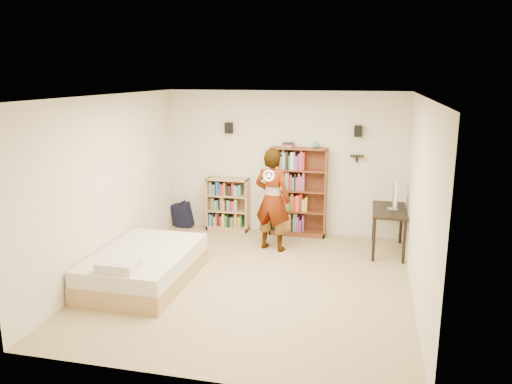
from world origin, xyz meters
TOP-DOWN VIEW (x-y plane):
  - ground at (0.00, 0.00)m, footprint 4.50×5.00m
  - room_shell at (0.00, 0.00)m, footprint 4.52×5.02m
  - crown_molding at (0.00, 0.00)m, footprint 4.50×5.00m
  - speaker_left at (-1.05, 2.40)m, footprint 0.14×0.12m
  - speaker_right at (1.35, 2.40)m, footprint 0.14×0.12m
  - wall_shelf at (1.35, 2.41)m, footprint 0.25×0.16m
  - tall_bookshelf at (0.30, 2.35)m, footprint 1.06×0.31m
  - low_bookshelf at (-1.07, 2.35)m, footprint 0.82×0.31m
  - computer_desk at (1.95, 1.77)m, footprint 0.56×1.12m
  - imac at (2.00, 1.76)m, footprint 0.11×0.47m
  - daybed at (-1.57, -0.35)m, footprint 1.31×2.02m
  - person at (-0.01, 1.45)m, footprint 0.74×0.58m
  - wii_wheel at (-0.01, 1.11)m, footprint 0.20×0.07m
  - navy_bag at (-2.01, 2.33)m, footprint 0.39×0.27m

SIDE VIEW (x-z plane):
  - ground at x=0.00m, z-range -0.01..0.01m
  - navy_bag at x=-2.01m, z-range 0.00..0.51m
  - daybed at x=-1.57m, z-range 0.00..0.60m
  - computer_desk at x=1.95m, z-range 0.00..0.76m
  - low_bookshelf at x=-1.07m, z-range 0.00..1.03m
  - tall_bookshelf at x=0.30m, z-range 0.00..1.67m
  - person at x=-0.01m, z-range 0.00..1.79m
  - imac at x=2.00m, z-range 0.76..1.23m
  - wii_wheel at x=-0.01m, z-range 1.28..1.48m
  - wall_shelf at x=1.35m, z-range 1.54..1.56m
  - room_shell at x=0.00m, z-range 0.41..3.12m
  - speaker_left at x=-1.05m, z-range 1.90..2.10m
  - speaker_right at x=1.35m, z-range 1.90..2.10m
  - crown_molding at x=0.00m, z-range 2.64..2.70m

